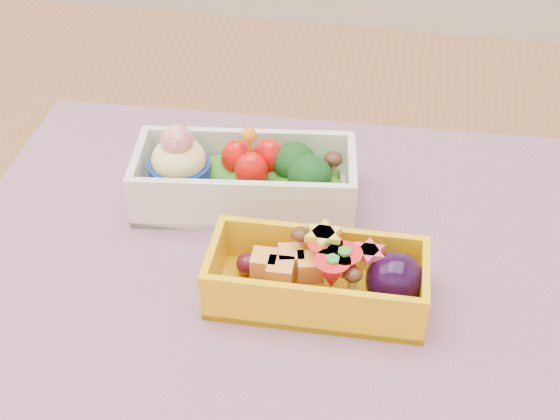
% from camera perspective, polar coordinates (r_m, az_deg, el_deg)
% --- Properties ---
extents(table, '(1.20, 0.80, 0.75)m').
position_cam_1_polar(table, '(0.73, 1.59, -7.02)').
color(table, brown).
rests_on(table, ground).
extents(placemat, '(0.54, 0.43, 0.00)m').
position_cam_1_polar(placemat, '(0.64, -0.75, -2.90)').
color(placemat, gray).
rests_on(placemat, table).
extents(bento_white, '(0.20, 0.11, 0.08)m').
position_cam_1_polar(bento_white, '(0.67, -2.74, 2.41)').
color(bento_white, silver).
rests_on(bento_white, placemat).
extents(bento_yellow, '(0.17, 0.08, 0.06)m').
position_cam_1_polar(bento_yellow, '(0.57, 3.18, -5.05)').
color(bento_yellow, '#F5B40C').
rests_on(bento_yellow, placemat).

